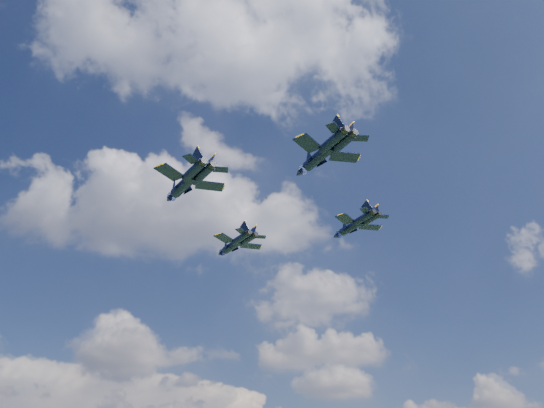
{
  "coord_description": "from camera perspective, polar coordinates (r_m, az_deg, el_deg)",
  "views": [
    {
      "loc": [
        -6.71,
        -96.74,
        8.89
      ],
      "look_at": [
        -1.45,
        -3.02,
        61.71
      ],
      "focal_mm": 35.0,
      "sensor_mm": 36.0,
      "label": 1
    }
  ],
  "objects": [
    {
      "name": "jet_lead",
      "position": [
        125.87,
        -4.33,
        -4.5
      ],
      "size": [
        12.13,
        15.78,
        3.89
      ],
      "rotation": [
        0.0,
        0.0,
        0.56
      ],
      "color": "black"
    },
    {
      "name": "jet_right",
      "position": [
        120.05,
        8.44,
        -2.47
      ],
      "size": [
        11.63,
        15.61,
        3.79
      ],
      "rotation": [
        0.0,
        0.0,
        0.51
      ],
      "color": "black"
    },
    {
      "name": "jet_left",
      "position": [
        99.21,
        -9.55,
        1.97
      ],
      "size": [
        13.11,
        17.27,
        4.25
      ],
      "rotation": [
        0.0,
        0.0,
        0.55
      ],
      "color": "black"
    },
    {
      "name": "jet_slot",
      "position": [
        97.36,
        4.89,
        4.99
      ],
      "size": [
        13.07,
        17.71,
        4.27
      ],
      "rotation": [
        0.0,
        0.0,
        0.48
      ],
      "color": "black"
    }
  ]
}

